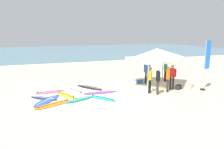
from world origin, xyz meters
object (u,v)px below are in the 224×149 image
person_orange (168,77)px  surfboard_black (89,87)px  surfboard_cyan (102,98)px  cooler_box (140,81)px  surfboard_pink (50,92)px  gear_bag_near_tent (178,87)px  surfboard_purple (100,92)px  surfboard_teal (81,99)px  surfboard_navy (44,98)px  surfboard_white (76,91)px  canopy_tent (157,53)px  surfboard_orange (53,104)px  person_black (158,79)px  person_yellow (150,78)px  banner_flag (206,67)px  person_red (172,75)px  person_green (165,69)px  surfboard_yellow (66,95)px  person_blue (147,71)px  surfboard_blue (47,100)px

person_orange → surfboard_black: bearing=146.9°
surfboard_cyan → cooler_box: size_ratio=3.80×
surfboard_pink → gear_bag_near_tent: (8.35, -2.37, 0.10)m
surfboard_pink → surfboard_purple: size_ratio=0.86×
surfboard_teal → surfboard_navy: bearing=154.1°
surfboard_teal → surfboard_white: same height
surfboard_navy → person_orange: size_ratio=1.00×
canopy_tent → surfboard_orange: size_ratio=1.55×
surfboard_pink → surfboard_teal: size_ratio=0.95×
surfboard_pink → person_black: person_black is taller
surfboard_black → surfboard_purple: same height
surfboard_pink → person_yellow: person_yellow is taller
surfboard_purple → surfboard_orange: bearing=-156.6°
banner_flag → person_orange: bearing=169.9°
surfboard_orange → cooler_box: cooler_box is taller
surfboard_black → person_red: 5.81m
person_green → cooler_box: person_green is taller
surfboard_orange → surfboard_navy: bearing=105.9°
canopy_tent → surfboard_black: size_ratio=1.50×
person_black → gear_bag_near_tent: 2.29m
surfboard_black → person_black: size_ratio=1.36×
person_red → gear_bag_near_tent: (0.46, -0.12, -0.85)m
surfboard_cyan → banner_flag: banner_flag is taller
surfboard_yellow → person_blue: person_blue is taller
surfboard_purple → person_blue: bearing=16.7°
surfboard_black → cooler_box: cooler_box is taller
surfboard_black → surfboard_blue: bearing=-146.2°
person_orange → person_yellow: same height
person_black → person_yellow: same height
person_red → gear_bag_near_tent: bearing=-14.8°
surfboard_purple → person_black: bearing=-26.9°
surfboard_navy → surfboard_orange: (0.39, -1.36, -0.00)m
surfboard_yellow → person_black: 5.81m
surfboard_orange → person_yellow: size_ratio=1.32×
banner_flag → surfboard_white: bearing=161.3°
surfboard_orange → person_blue: (7.31, 2.61, 0.95)m
person_yellow → cooler_box: size_ratio=3.42×
person_yellow → person_black: bearing=-59.2°
surfboard_white → cooler_box: cooler_box is taller
person_red → surfboard_orange: bearing=-177.1°
surfboard_yellow → surfboard_pink: 1.44m
person_green → person_black: 4.04m
surfboard_yellow → surfboard_pink: bearing=126.2°
surfboard_yellow → banner_flag: size_ratio=0.56×
person_black → person_yellow: 0.56m
surfboard_pink → person_orange: person_orange is taller
surfboard_yellow → surfboard_pink: size_ratio=0.98×
person_green → surfboard_purple: bearing=-166.9°
surfboard_black → surfboard_orange: bearing=-134.2°
person_blue → surfboard_orange: bearing=-160.4°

